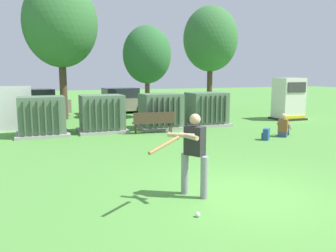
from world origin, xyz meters
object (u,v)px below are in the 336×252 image
at_px(generator_enclosure, 289,99).
at_px(seated_spectator, 284,127).
at_px(transformer_west, 42,117).
at_px(park_bench, 154,121).
at_px(batter, 193,151).
at_px(sports_ball, 198,214).
at_px(transformer_mid_east, 161,112).
at_px(parked_car_leftmost, 33,104).
at_px(transformer_mid_west, 102,114).
at_px(transformer_east, 206,109).
at_px(parked_car_left_of_center, 119,101).
at_px(backpack, 266,134).

relative_size(generator_enclosure, seated_spectator, 2.39).
height_order(transformer_west, park_bench, transformer_west).
bearing_deg(batter, sports_ball, -110.07).
bearing_deg(transformer_mid_east, batter, -105.72).
distance_m(transformer_west, parked_car_leftmost, 7.06).
bearing_deg(parked_car_leftmost, seated_spectator, -48.60).
xyz_separation_m(transformer_mid_west, transformer_mid_east, (2.74, -0.01, 0.00)).
distance_m(transformer_east, generator_enclosure, 5.30).
xyz_separation_m(transformer_east, seated_spectator, (1.52, -3.86, -0.41)).
bearing_deg(parked_car_left_of_center, park_bench, -92.53).
relative_size(park_bench, batter, 1.05).
bearing_deg(seated_spectator, sports_ball, -138.62).
relative_size(transformer_west, seated_spectator, 2.18).
relative_size(transformer_mid_east, sports_ball, 23.33).
xyz_separation_m(transformer_mid_west, generator_enclosure, (10.44, 0.41, 0.35)).
height_order(transformer_mid_east, seated_spectator, transformer_mid_east).
xyz_separation_m(park_bench, batter, (-1.73, -7.63, 0.44)).
bearing_deg(sports_ball, parked_car_left_of_center, 81.66).
distance_m(transformer_west, park_bench, 4.62).
relative_size(transformer_west, parked_car_leftmost, 0.48).
height_order(seated_spectator, backpack, seated_spectator).
xyz_separation_m(parked_car_leftmost, parked_car_left_of_center, (5.20, -0.06, 0.00)).
relative_size(backpack, parked_car_left_of_center, 0.10).
relative_size(sports_ball, parked_car_leftmost, 0.02).
height_order(parked_car_leftmost, parked_car_left_of_center, same).
height_order(park_bench, backpack, park_bench).
distance_m(backpack, parked_car_leftmost, 13.97).
distance_m(transformer_mid_east, seated_spectator, 5.48).
relative_size(seated_spectator, parked_car_leftmost, 0.22).
height_order(generator_enclosure, batter, generator_enclosure).
xyz_separation_m(park_bench, sports_ball, (-2.09, -8.61, -0.49)).
bearing_deg(sports_ball, transformer_mid_west, 89.50).
bearing_deg(generator_enclosure, parked_car_leftmost, 153.66).
distance_m(transformer_west, batter, 9.15).
relative_size(transformer_east, generator_enclosure, 0.91).
bearing_deg(transformer_mid_east, transformer_west, -179.40).
relative_size(park_bench, backpack, 4.16).
xyz_separation_m(transformer_mid_east, generator_enclosure, (7.69, 0.43, 0.35)).
xyz_separation_m(transformer_east, generator_enclosure, (5.28, 0.36, 0.35)).
distance_m(transformer_east, batter, 10.11).
bearing_deg(generator_enclosure, sports_ball, -135.95).
relative_size(transformer_west, generator_enclosure, 0.91).
relative_size(sports_ball, seated_spectator, 0.09).
xyz_separation_m(transformer_west, transformer_east, (7.64, 0.12, 0.00)).
xyz_separation_m(transformer_west, batter, (2.75, -8.72, 0.19)).
height_order(transformer_mid_west, sports_ball, transformer_mid_west).
bearing_deg(parked_car_left_of_center, sports_ball, -98.34).
bearing_deg(parked_car_leftmost, transformer_east, -40.92).
bearing_deg(transformer_mid_east, park_bench, -122.81).
bearing_deg(parked_car_leftmost, sports_ball, -80.68).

